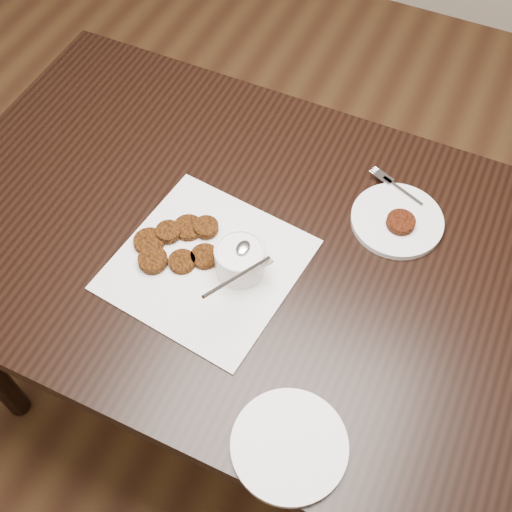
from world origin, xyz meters
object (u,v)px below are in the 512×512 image
(sauce_ramekin, at_px, (240,249))
(napkin, at_px, (207,264))
(plate_empty, at_px, (289,446))
(table, at_px, (245,326))
(plate_with_patty, at_px, (398,218))

(sauce_ramekin, bearing_deg, napkin, -165.01)
(sauce_ramekin, bearing_deg, plate_empty, -51.26)
(napkin, distance_m, plate_empty, 0.38)
(sauce_ramekin, bearing_deg, table, 112.62)
(napkin, distance_m, plate_with_patty, 0.39)
(table, xyz_separation_m, napkin, (-0.04, -0.08, 0.38))
(napkin, bearing_deg, plate_empty, -42.26)
(table, bearing_deg, napkin, -113.09)
(napkin, xyz_separation_m, plate_with_patty, (0.30, 0.25, 0.01))
(plate_with_patty, relative_size, plate_empty, 0.97)
(plate_empty, bearing_deg, napkin, 137.74)
(napkin, height_order, plate_empty, plate_empty)
(plate_empty, bearing_deg, sauce_ramekin, 128.74)
(sauce_ramekin, relative_size, plate_empty, 0.69)
(napkin, relative_size, plate_empty, 1.73)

